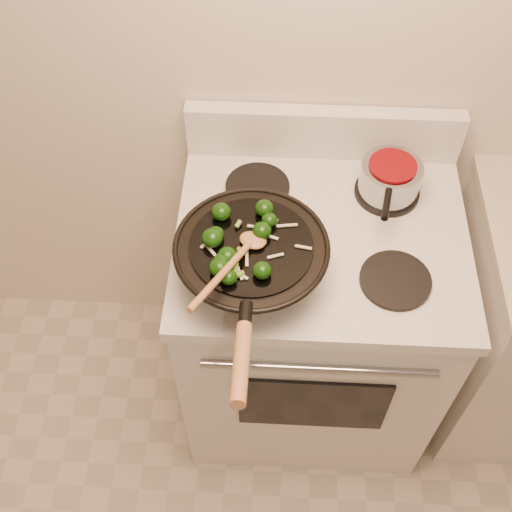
{
  "coord_description": "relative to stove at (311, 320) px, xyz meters",
  "views": [
    {
      "loc": [
        -0.24,
        0.09,
        2.24
      ],
      "look_at": [
        -0.29,
        1.01,
        1.02
      ],
      "focal_mm": 45.0,
      "sensor_mm": 36.0,
      "label": 1
    }
  ],
  "objects": [
    {
      "name": "wok",
      "position": [
        -0.18,
        -0.16,
        0.53
      ],
      "size": [
        0.38,
        0.62,
        0.2
      ],
      "color": "black",
      "rests_on": "stove"
    },
    {
      "name": "stirfry",
      "position": [
        -0.22,
        -0.16,
        0.59
      ],
      "size": [
        0.26,
        0.25,
        0.04
      ],
      "color": "black",
      "rests_on": "wok"
    },
    {
      "name": "stove",
      "position": [
        0.0,
        0.0,
        0.0
      ],
      "size": [
        0.78,
        0.67,
        1.08
      ],
      "color": "silver",
      "rests_on": "ground"
    },
    {
      "name": "saucepan",
      "position": [
        0.18,
        0.15,
        0.51
      ],
      "size": [
        0.17,
        0.27,
        0.1
      ],
      "color": "#96989E",
      "rests_on": "stove"
    },
    {
      "name": "wooden_spoon",
      "position": [
        -0.21,
        -0.22,
        0.6
      ],
      "size": [
        0.17,
        0.28,
        0.08
      ],
      "color": "#A87042",
      "rests_on": "wok"
    }
  ]
}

